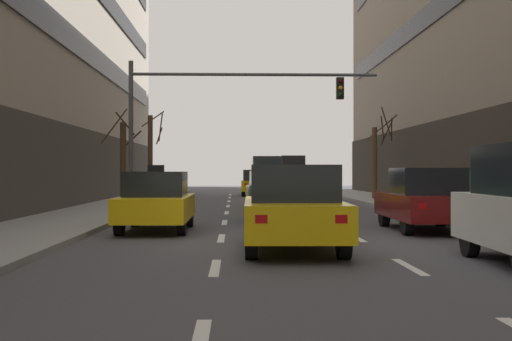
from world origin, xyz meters
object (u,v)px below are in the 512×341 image
Objects in this scene: taxi_driving_0 at (293,209)px; taxi_driving_1 at (157,202)px; street_tree_2 at (123,161)px; taxi_driving_3 at (268,189)px; street_tree_3 at (151,154)px; car_parked_2 at (426,200)px; taxi_driving_4 at (256,183)px; pedestrian_1 at (474,185)px; car_driving_2 at (277,189)px; traffic_signal_0 at (212,105)px; street_tree_0 at (376,158)px.

taxi_driving_0 is 5.67m from taxi_driving_1.
taxi_driving_1 is 1.00× the size of street_tree_2.
taxi_driving_3 is 0.87× the size of street_tree_3.
car_parked_2 is 0.91× the size of street_tree_3.
taxi_driving_4 is at bearing 82.42° from taxi_driving_1.
taxi_driving_0 is 30.56m from taxi_driving_4.
pedestrian_1 is at bearing -53.23° from taxi_driving_3.
street_tree_3 is (-6.23, 17.73, 1.56)m from car_driving_2.
taxi_driving_4 is (0.00, 22.39, -0.19)m from car_driving_2.
taxi_driving_4 is 26.28m from car_parked_2.
traffic_signal_0 is (-2.34, -4.01, 3.34)m from taxi_driving_3.
car_parked_2 is (3.81, -3.61, -0.19)m from car_driving_2.
street_tree_2 is at bearing 147.10° from pedestrian_1.
taxi_driving_4 is at bearing 36.79° from street_tree_3.
car_driving_2 reaches higher than taxi_driving_3.
car_driving_2 is at bearing 45.85° from taxi_driving_1.
street_tree_3 is at bearing 103.16° from taxi_driving_0.
car_driving_2 is 0.45× the size of traffic_signal_0.
car_driving_2 is at bearing -113.16° from street_tree_0.
taxi_driving_4 is 0.47× the size of traffic_signal_0.
taxi_driving_3 is 1.01× the size of street_tree_2.
traffic_signal_0 is 1.97× the size of street_tree_0.
taxi_driving_1 is 7.26m from car_parked_2.
car_driving_2 is 0.99× the size of taxi_driving_3.
car_driving_2 is 0.88× the size of street_tree_0.
car_parked_2 is 23.65m from street_tree_3.
car_driving_2 is 5.26m from car_parked_2.
car_parked_2 is at bearing -97.64° from street_tree_0.
taxi_driving_1 is 0.94× the size of taxi_driving_4.
taxi_driving_4 is (3.45, 25.94, 0.05)m from taxi_driving_1.
taxi_driving_0 is at bearing -80.70° from traffic_signal_0.
street_tree_2 is at bearing -90.17° from street_tree_3.
taxi_driving_0 is 6.06m from car_parked_2.
taxi_driving_3 is 0.95× the size of car_parked_2.
car_parked_2 is (3.70, -11.99, 0.04)m from taxi_driving_3.
taxi_driving_1 is 0.99× the size of taxi_driving_3.
taxi_driving_1 is 8.69m from traffic_signal_0.
car_parked_2 is (7.26, -0.06, 0.05)m from taxi_driving_1.
street_tree_0 reaches higher than taxi_driving_3.
taxi_driving_1 is 4.96m from car_driving_2.
pedestrian_1 is at bearing 53.84° from car_parked_2.
taxi_driving_3 is 5.72m from traffic_signal_0.
taxi_driving_0 is 17.46m from street_tree_2.
taxi_driving_0 is 1.09× the size of car_driving_2.
taxi_driving_1 is at bearing -106.62° from taxi_driving_3.
car_driving_2 is 10.32m from street_tree_2.
taxi_driving_0 is at bearing -131.16° from car_parked_2.
car_parked_2 is at bearing -126.16° from pedestrian_1.
taxi_driving_0 is 26.66m from street_tree_3.
taxi_driving_1 is at bearing -160.47° from pedestrian_1.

